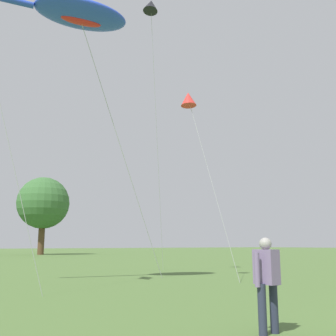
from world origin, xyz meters
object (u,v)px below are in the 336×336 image
object	(u,v)px
small_kite_box_yellow	(151,7)
tree_broad_distant	(43,203)
small_kite_stunt_black	(188,100)
big_show_kite	(77,14)
person_brown_coat	(267,277)

from	to	relation	value
small_kite_box_yellow	tree_broad_distant	distance (m)	44.33
small_kite_box_yellow	tree_broad_distant	xyz separation A→B (m)	(7.55, 43.21, -6.38)
small_kite_stunt_black	tree_broad_distant	xyz separation A→B (m)	(7.17, 45.97, -0.47)
big_show_kite	tree_broad_distant	distance (m)	47.28
small_kite_stunt_black	tree_broad_distant	bearing A→B (deg)	87.24
person_brown_coat	tree_broad_distant	world-z (taller)	tree_broad_distant
person_brown_coat	small_kite_stunt_black	bearing A→B (deg)	-33.08
big_show_kite	small_kite_stunt_black	xyz separation A→B (m)	(5.20, -0.44, -2.72)
small_kite_box_yellow	tree_broad_distant	bearing A→B (deg)	-41.86
person_brown_coat	big_show_kite	bearing A→B (deg)	-2.88
big_show_kite	small_kite_box_yellow	size ratio (longest dim) A/B	0.77
big_show_kite	small_kite_stunt_black	size ratio (longest dim) A/B	1.33
big_show_kite	person_brown_coat	size ratio (longest dim) A/B	6.86
small_kite_stunt_black	person_brown_coat	bearing A→B (deg)	-112.96
tree_broad_distant	person_brown_coat	bearing A→B (deg)	-102.49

